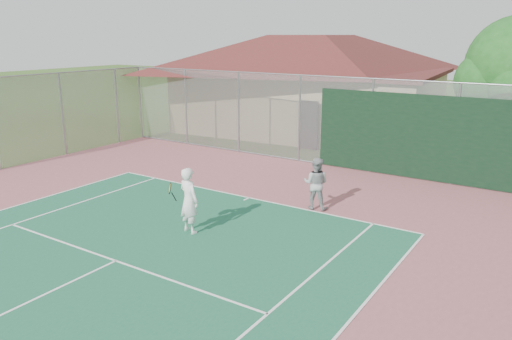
{
  "coord_description": "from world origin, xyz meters",
  "views": [
    {
      "loc": [
        8.45,
        -0.61,
        5.04
      ],
      "look_at": [
        0.92,
        10.87,
        1.3
      ],
      "focal_mm": 35.0,
      "sensor_mm": 36.0,
      "label": 1
    }
  ],
  "objects_px": {
    "clubhouse": "(311,74)",
    "player_grey_back": "(316,184)",
    "bleachers": "(203,119)",
    "player_white_front": "(189,201)"
  },
  "relations": [
    {
      "from": "player_white_front",
      "to": "player_grey_back",
      "type": "height_order",
      "value": "player_white_front"
    },
    {
      "from": "bleachers",
      "to": "clubhouse",
      "type": "bearing_deg",
      "value": 35.65
    },
    {
      "from": "bleachers",
      "to": "player_grey_back",
      "type": "distance_m",
      "value": 13.74
    },
    {
      "from": "bleachers",
      "to": "player_white_front",
      "type": "xyz_separation_m",
      "value": [
        9.06,
        -11.72,
        0.27
      ]
    },
    {
      "from": "bleachers",
      "to": "player_grey_back",
      "type": "xyz_separation_m",
      "value": [
        10.99,
        -8.25,
        0.17
      ]
    },
    {
      "from": "clubhouse",
      "to": "bleachers",
      "type": "xyz_separation_m",
      "value": [
        -4.96,
        -3.02,
        -2.42
      ]
    },
    {
      "from": "clubhouse",
      "to": "player_grey_back",
      "type": "bearing_deg",
      "value": -66.76
    },
    {
      "from": "clubhouse",
      "to": "bleachers",
      "type": "height_order",
      "value": "clubhouse"
    },
    {
      "from": "bleachers",
      "to": "player_white_front",
      "type": "distance_m",
      "value": 14.81
    },
    {
      "from": "clubhouse",
      "to": "player_grey_back",
      "type": "xyz_separation_m",
      "value": [
        6.03,
        -11.27,
        -2.25
      ]
    }
  ]
}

